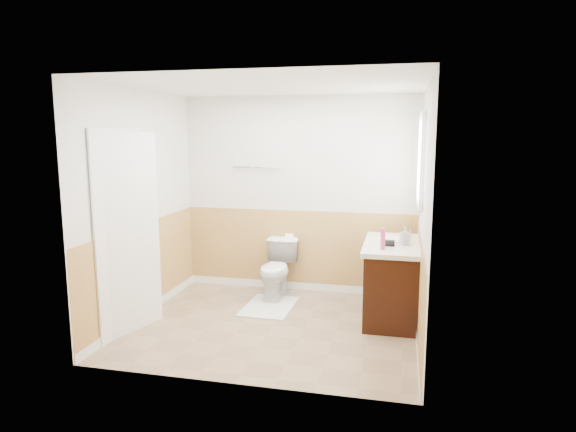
% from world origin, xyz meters
% --- Properties ---
extents(floor, '(3.00, 3.00, 0.00)m').
position_xyz_m(floor, '(0.00, 0.00, 0.00)').
color(floor, '#8C7051').
rests_on(floor, ground).
extents(ceiling, '(3.00, 3.00, 0.00)m').
position_xyz_m(ceiling, '(0.00, 0.00, 2.50)').
color(ceiling, white).
rests_on(ceiling, floor).
extents(wall_back, '(3.00, 0.00, 3.00)m').
position_xyz_m(wall_back, '(0.00, 1.30, 1.25)').
color(wall_back, silver).
rests_on(wall_back, floor).
extents(wall_front, '(3.00, 0.00, 3.00)m').
position_xyz_m(wall_front, '(0.00, -1.30, 1.25)').
color(wall_front, silver).
rests_on(wall_front, floor).
extents(wall_left, '(0.00, 3.00, 3.00)m').
position_xyz_m(wall_left, '(-1.50, 0.00, 1.25)').
color(wall_left, silver).
rests_on(wall_left, floor).
extents(wall_right, '(0.00, 3.00, 3.00)m').
position_xyz_m(wall_right, '(1.50, 0.00, 1.25)').
color(wall_right, silver).
rests_on(wall_right, floor).
extents(wainscot_back, '(3.00, 0.00, 3.00)m').
position_xyz_m(wainscot_back, '(0.00, 1.29, 0.50)').
color(wainscot_back, tan).
rests_on(wainscot_back, floor).
extents(wainscot_front, '(3.00, 0.00, 3.00)m').
position_xyz_m(wainscot_front, '(0.00, -1.29, 0.50)').
color(wainscot_front, tan).
rests_on(wainscot_front, floor).
extents(wainscot_left, '(0.00, 2.60, 2.60)m').
position_xyz_m(wainscot_left, '(-1.49, 0.00, 0.50)').
color(wainscot_left, tan).
rests_on(wainscot_left, floor).
extents(wainscot_right, '(0.00, 2.60, 2.60)m').
position_xyz_m(wainscot_right, '(1.49, 0.00, 0.50)').
color(wainscot_right, tan).
rests_on(wainscot_right, floor).
extents(toilet, '(0.42, 0.71, 0.71)m').
position_xyz_m(toilet, '(-0.19, 0.91, 0.36)').
color(toilet, white).
rests_on(toilet, floor).
extents(bath_mat, '(0.58, 0.82, 0.02)m').
position_xyz_m(bath_mat, '(-0.19, 0.53, 0.01)').
color(bath_mat, silver).
rests_on(bath_mat, floor).
extents(vanity_cabinet, '(0.55, 1.10, 0.80)m').
position_xyz_m(vanity_cabinet, '(1.21, 0.52, 0.40)').
color(vanity_cabinet, black).
rests_on(vanity_cabinet, floor).
extents(vanity_knob_left, '(0.03, 0.03, 0.03)m').
position_xyz_m(vanity_knob_left, '(0.91, 0.42, 0.55)').
color(vanity_knob_left, '#B7B6BD').
rests_on(vanity_knob_left, vanity_cabinet).
extents(vanity_knob_right, '(0.03, 0.03, 0.03)m').
position_xyz_m(vanity_knob_right, '(0.91, 0.62, 0.55)').
color(vanity_knob_right, silver).
rests_on(vanity_knob_right, vanity_cabinet).
extents(countertop, '(0.60, 1.15, 0.05)m').
position_xyz_m(countertop, '(1.20, 0.52, 0.83)').
color(countertop, beige).
rests_on(countertop, vanity_cabinet).
extents(sink_basin, '(0.36, 0.36, 0.02)m').
position_xyz_m(sink_basin, '(1.21, 0.67, 0.86)').
color(sink_basin, white).
rests_on(sink_basin, countertop).
extents(faucet, '(0.02, 0.02, 0.14)m').
position_xyz_m(faucet, '(1.39, 0.67, 0.92)').
color(faucet, silver).
rests_on(faucet, countertop).
extents(lotion_bottle, '(0.05, 0.05, 0.22)m').
position_xyz_m(lotion_bottle, '(1.11, 0.18, 0.96)').
color(lotion_bottle, '#C7336F').
rests_on(lotion_bottle, countertop).
extents(soap_dispenser, '(0.11, 0.11, 0.19)m').
position_xyz_m(soap_dispenser, '(1.33, 0.46, 0.95)').
color(soap_dispenser, '#9CA2B0').
rests_on(soap_dispenser, countertop).
extents(hair_dryer_body, '(0.14, 0.07, 0.07)m').
position_xyz_m(hair_dryer_body, '(1.16, 0.35, 0.89)').
color(hair_dryer_body, black).
rests_on(hair_dryer_body, countertop).
extents(hair_dryer_handle, '(0.03, 0.03, 0.07)m').
position_xyz_m(hair_dryer_handle, '(1.13, 0.45, 0.86)').
color(hair_dryer_handle, black).
rests_on(hair_dryer_handle, countertop).
extents(mirror_panel, '(0.02, 0.35, 0.90)m').
position_xyz_m(mirror_panel, '(1.48, 1.10, 1.55)').
color(mirror_panel, silver).
rests_on(mirror_panel, wall_right).
extents(window_frame, '(0.04, 0.80, 1.00)m').
position_xyz_m(window_frame, '(1.47, 0.59, 1.75)').
color(window_frame, white).
rests_on(window_frame, wall_right).
extents(window_glass, '(0.01, 0.70, 0.90)m').
position_xyz_m(window_glass, '(1.49, 0.59, 1.75)').
color(window_glass, white).
rests_on(window_glass, wall_right).
extents(door, '(0.29, 0.78, 2.04)m').
position_xyz_m(door, '(-1.40, -0.45, 1.02)').
color(door, white).
rests_on(door, wall_left).
extents(door_frame, '(0.02, 0.92, 2.10)m').
position_xyz_m(door_frame, '(-1.48, -0.45, 1.03)').
color(door_frame, white).
rests_on(door_frame, wall_left).
extents(door_knob, '(0.06, 0.06, 0.06)m').
position_xyz_m(door_knob, '(-1.34, -0.12, 0.95)').
color(door_knob, silver).
rests_on(door_knob, door).
extents(towel_bar, '(0.62, 0.02, 0.02)m').
position_xyz_m(towel_bar, '(-0.55, 1.25, 1.60)').
color(towel_bar, silver).
rests_on(towel_bar, wall_back).
extents(tp_holder_bar, '(0.14, 0.02, 0.02)m').
position_xyz_m(tp_holder_bar, '(-0.10, 1.23, 0.70)').
color(tp_holder_bar, silver).
rests_on(tp_holder_bar, wall_back).
extents(tp_roll, '(0.10, 0.11, 0.11)m').
position_xyz_m(tp_roll, '(-0.10, 1.23, 0.70)').
color(tp_roll, white).
rests_on(tp_roll, tp_holder_bar).
extents(tp_sheet, '(0.10, 0.01, 0.16)m').
position_xyz_m(tp_sheet, '(-0.10, 1.23, 0.59)').
color(tp_sheet, white).
rests_on(tp_sheet, tp_roll).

